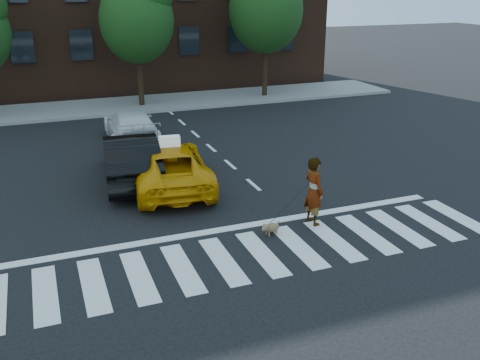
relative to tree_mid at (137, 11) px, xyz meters
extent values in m
plane|color=black|center=(-0.53, -17.00, -4.85)|extent=(120.00, 120.00, 0.00)
cube|color=silver|center=(-0.53, -17.00, -4.85)|extent=(13.00, 2.40, 0.01)
cube|color=silver|center=(-0.53, -15.40, -4.85)|extent=(12.00, 0.30, 0.01)
cube|color=slate|center=(-0.53, 0.50, -4.78)|extent=(30.00, 4.00, 0.15)
cylinder|color=black|center=(-0.03, 0.00, -3.08)|extent=(0.28, 0.28, 3.55)
ellipsoid|color=#0E3410|center=(-0.03, 0.00, -0.45)|extent=(3.69, 3.69, 4.25)
sphere|color=#0E3410|center=(-0.38, 0.25, 0.47)|extent=(2.56, 2.56, 2.56)
cylinder|color=black|center=(6.97, 0.00, -2.93)|extent=(0.28, 0.28, 3.85)
ellipsoid|color=#0E3410|center=(6.97, 0.00, -0.08)|extent=(4.00, 4.00, 4.60)
imported|color=orange|center=(-1.49, -11.72, -4.15)|extent=(2.89, 5.28, 1.40)
imported|color=black|center=(-2.53, -10.77, -4.06)|extent=(2.17, 4.97, 1.59)
imported|color=silver|center=(-1.71, -6.25, -4.18)|extent=(2.06, 4.70, 1.35)
imported|color=#999999|center=(1.44, -15.90, -3.90)|extent=(0.55, 0.75, 1.89)
ellipsoid|color=#9A794E|center=(0.12, -16.11, -4.66)|extent=(0.47, 0.34, 0.24)
sphere|color=#9A794E|center=(-0.08, -16.17, -4.60)|extent=(0.22, 0.22, 0.18)
sphere|color=#9A794E|center=(-0.15, -16.19, -4.63)|extent=(0.10, 0.10, 0.08)
cylinder|color=#9A794E|center=(0.32, -16.05, -4.60)|extent=(0.13, 0.07, 0.10)
sphere|color=#9A794E|center=(-0.09, -16.11, -4.55)|extent=(0.08, 0.08, 0.06)
sphere|color=#9A794E|center=(-0.06, -16.22, -4.55)|extent=(0.08, 0.08, 0.06)
cylinder|color=#9A794E|center=(0.02, -16.19, -4.79)|extent=(0.06, 0.06, 0.12)
cylinder|color=#9A794E|center=(-0.01, -16.09, -4.79)|extent=(0.06, 0.06, 0.12)
cylinder|color=#9A794E|center=(0.26, -16.12, -4.79)|extent=(0.06, 0.06, 0.12)
cylinder|color=#9A794E|center=(0.23, -16.02, -4.79)|extent=(0.06, 0.06, 0.12)
cube|color=white|center=(-1.49, -11.92, -3.29)|extent=(0.68, 0.35, 0.32)
camera|label=1|loc=(-5.20, -27.58, 1.37)|focal=40.00mm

